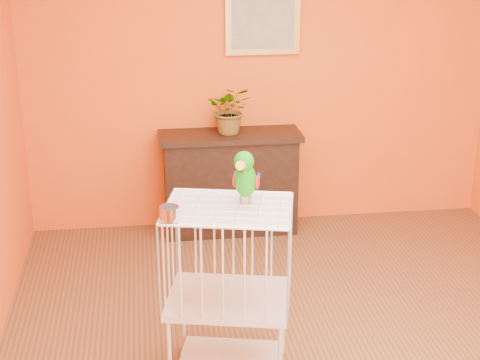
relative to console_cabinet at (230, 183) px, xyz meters
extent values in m
plane|color=brown|center=(0.30, -2.04, -0.44)|extent=(4.50, 4.50, 0.00)
plane|color=#EC5916|center=(0.30, 0.21, 0.86)|extent=(4.00, 0.00, 4.00)
cube|color=black|center=(0.00, 0.00, -0.02)|extent=(1.11, 0.37, 0.83)
cube|color=black|center=(0.00, 0.00, 0.42)|extent=(1.19, 0.43, 0.05)
cube|color=black|center=(0.00, -0.16, -0.02)|extent=(0.78, 0.02, 0.42)
cube|color=#592819|center=(-0.23, -0.04, -0.12)|extent=(0.05, 0.17, 0.26)
cube|color=#2B5329|center=(-0.16, -0.04, -0.12)|extent=(0.05, 0.17, 0.26)
cube|color=#592819|center=(-0.07, -0.04, -0.12)|extent=(0.05, 0.17, 0.26)
cube|color=#2B5329|center=(0.02, -0.04, -0.12)|extent=(0.05, 0.17, 0.26)
cube|color=#592819|center=(0.11, -0.04, -0.12)|extent=(0.05, 0.17, 0.26)
imported|color=#26722D|center=(0.01, -0.05, 0.60)|extent=(0.42, 0.46, 0.31)
cube|color=#B1943F|center=(0.30, 0.18, 1.31)|extent=(0.62, 0.03, 0.50)
cube|color=gray|center=(0.30, 0.16, 1.31)|extent=(0.52, 0.01, 0.40)
cube|color=beige|center=(-0.27, -2.11, -0.36)|extent=(0.68, 0.58, 0.02)
cube|color=beige|center=(-0.27, -2.11, 0.06)|extent=(0.80, 0.68, 0.04)
cube|color=beige|center=(-0.27, -2.11, 0.62)|extent=(0.80, 0.68, 0.01)
cylinder|color=beige|center=(-0.63, -2.27, -0.20)|extent=(0.03, 0.03, 0.48)
cylinder|color=beige|center=(-0.52, -1.80, -0.20)|extent=(0.03, 0.03, 0.48)
cylinder|color=beige|center=(0.09, -1.94, -0.20)|extent=(0.03, 0.03, 0.48)
cylinder|color=silver|center=(-0.60, -2.25, 0.67)|extent=(0.11, 0.11, 0.08)
cylinder|color=#59544C|center=(-0.19, -2.05, 0.65)|extent=(0.01, 0.01, 0.05)
cylinder|color=#59544C|center=(-0.14, -2.07, 0.65)|extent=(0.01, 0.01, 0.05)
ellipsoid|color=#067E05|center=(-0.16, -2.06, 0.77)|extent=(0.18, 0.21, 0.23)
ellipsoid|color=#067E05|center=(-0.18, -2.09, 0.89)|extent=(0.15, 0.15, 0.11)
cone|color=orange|center=(-0.20, -2.14, 0.88)|extent=(0.08, 0.09, 0.07)
cone|color=black|center=(-0.19, -2.13, 0.86)|extent=(0.04, 0.04, 0.03)
sphere|color=black|center=(-0.22, -2.10, 0.90)|extent=(0.02, 0.02, 0.02)
sphere|color=black|center=(-0.15, -2.13, 0.90)|extent=(0.02, 0.02, 0.02)
ellipsoid|color=#A50C0C|center=(-0.22, -2.03, 0.76)|extent=(0.05, 0.07, 0.08)
ellipsoid|color=navy|center=(-0.10, -2.08, 0.76)|extent=(0.05, 0.07, 0.08)
cone|color=#067E05|center=(-0.14, -1.99, 0.69)|extent=(0.13, 0.17, 0.12)
camera|label=1|loc=(-0.71, -5.85, 2.15)|focal=55.00mm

